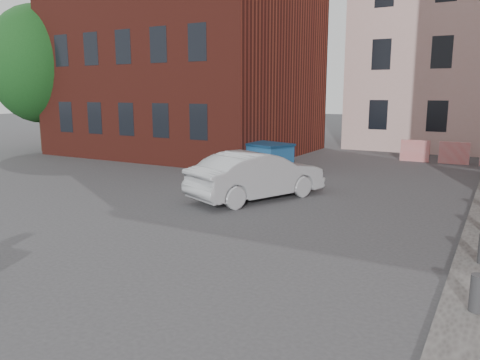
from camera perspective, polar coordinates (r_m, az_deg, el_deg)
The scene contains 7 objects.
ground at distance 10.68m, azimuth -7.16°, elevation -6.99°, with size 120.00×120.00×0.00m, color #38383A.
building_brick at distance 26.26m, azimuth -6.33°, elevation 18.88°, with size 12.00×10.00×14.00m, color #591E16.
far_building at distance 39.89m, azimuth -11.62°, elevation 11.58°, with size 6.00×6.00×8.00m, color maroon.
tree at distance 28.05m, azimuth -23.36°, elevation 13.81°, with size 5.28×5.28×8.30m.
barriers at distance 23.37m, azimuth 24.64°, elevation 3.01°, with size 4.70×0.18×1.00m.
dumpster at distance 19.54m, azimuth 2.34°, elevation 2.92°, with size 3.11×2.26×1.17m.
silver_car at distance 14.25m, azimuth 2.09°, elevation 0.58°, with size 1.54×4.42×1.46m, color #ACAFB3.
Camera 1 is at (6.13, -8.13, 3.23)m, focal length 35.00 mm.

